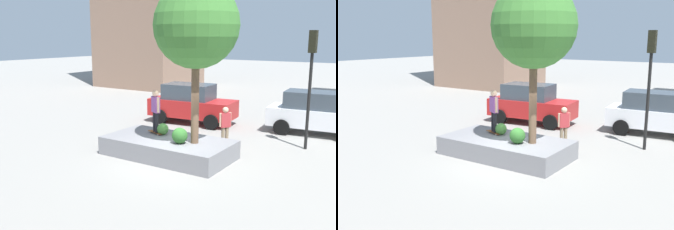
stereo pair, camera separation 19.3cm
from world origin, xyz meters
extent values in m
plane|color=gray|center=(0.00, 0.00, 0.00)|extent=(120.00, 120.00, 0.00)
cube|color=gray|center=(-0.58, 0.29, 0.34)|extent=(4.74, 2.50, 0.68)
cylinder|color=brown|center=(0.53, 0.34, 2.33)|extent=(0.28, 0.28, 3.30)
sphere|color=#3D7A33|center=(0.53, 0.34, 4.79)|extent=(2.96, 2.96, 2.96)
sphere|color=#4C8C3D|center=(-1.07, 0.67, 0.91)|extent=(0.45, 0.45, 0.45)
sphere|color=#2D6628|center=(0.13, -0.02, 0.97)|extent=(0.57, 0.57, 0.57)
cube|color=brown|center=(-1.39, 0.64, 0.75)|extent=(0.82, 0.46, 0.02)
sphere|color=beige|center=(-1.12, 0.64, 0.71)|extent=(0.06, 0.06, 0.06)
sphere|color=beige|center=(-1.17, 0.48, 0.71)|extent=(0.06, 0.06, 0.06)
sphere|color=beige|center=(-1.60, 0.80, 0.71)|extent=(0.06, 0.06, 0.06)
sphere|color=beige|center=(-1.66, 0.65, 0.71)|extent=(0.06, 0.06, 0.06)
cylinder|color=black|center=(-1.47, 0.69, 1.15)|extent=(0.14, 0.14, 0.78)
cylinder|color=black|center=(-1.31, 0.59, 1.15)|extent=(0.14, 0.14, 0.78)
cube|color=#8C4C99|center=(-1.39, 0.64, 1.84)|extent=(0.48, 0.38, 0.61)
cylinder|color=#D8AD8C|center=(-1.59, 0.76, 1.86)|extent=(0.10, 0.10, 0.58)
cylinder|color=#D8AD8C|center=(-1.19, 0.52, 1.86)|extent=(0.10, 0.10, 0.58)
sphere|color=#D8AD8C|center=(-1.39, 0.64, 2.28)|extent=(0.26, 0.26, 0.26)
cube|color=#B21E1E|center=(-2.68, 5.73, 0.81)|extent=(4.55, 2.27, 0.88)
cube|color=#38424C|center=(-2.89, 5.70, 1.64)|extent=(2.61, 1.86, 0.79)
cylinder|color=black|center=(-1.37, 6.78, 0.37)|extent=(0.76, 0.29, 0.75)
cylinder|color=black|center=(-1.19, 4.95, 0.37)|extent=(0.76, 0.29, 0.75)
cylinder|color=black|center=(-4.16, 6.50, 0.37)|extent=(0.76, 0.29, 0.75)
cylinder|color=black|center=(-3.98, 4.67, 0.37)|extent=(0.76, 0.29, 0.75)
cube|color=white|center=(3.23, 6.85, 0.78)|extent=(4.38, 2.15, 0.85)
cube|color=#38424C|center=(3.01, 6.83, 1.59)|extent=(2.51, 1.77, 0.76)
cylinder|color=black|center=(1.80, 7.62, 0.36)|extent=(0.74, 0.28, 0.72)
cylinder|color=black|center=(1.95, 5.84, 0.36)|extent=(0.74, 0.28, 0.72)
cylinder|color=black|center=(3.47, 4.14, 1.90)|extent=(0.12, 0.12, 3.81)
cube|color=black|center=(3.47, 4.14, 4.23)|extent=(0.29, 0.25, 0.85)
sphere|color=red|center=(3.48, 4.29, 4.48)|extent=(0.14, 0.14, 0.14)
sphere|color=gold|center=(3.48, 4.29, 4.20)|extent=(0.14, 0.14, 0.14)
sphere|color=green|center=(3.48, 4.29, 3.92)|extent=(0.14, 0.14, 0.14)
cylinder|color=#847056|center=(0.58, 2.95, 0.38)|extent=(0.14, 0.14, 0.76)
cylinder|color=#847056|center=(0.47, 2.80, 0.38)|extent=(0.14, 0.14, 0.76)
cube|color=#B23338|center=(0.53, 2.87, 1.06)|extent=(0.40, 0.45, 0.60)
cylinder|color=#D8AD8C|center=(0.66, 3.05, 1.08)|extent=(0.09, 0.09, 0.56)
cylinder|color=#D8AD8C|center=(0.39, 2.69, 1.08)|extent=(0.09, 0.09, 0.56)
sphere|color=#D8AD8C|center=(0.53, 2.87, 1.48)|extent=(0.25, 0.25, 0.25)
camera|label=1|loc=(7.06, -11.15, 4.39)|focal=40.82mm
camera|label=2|loc=(7.22, -11.04, 4.39)|focal=40.82mm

